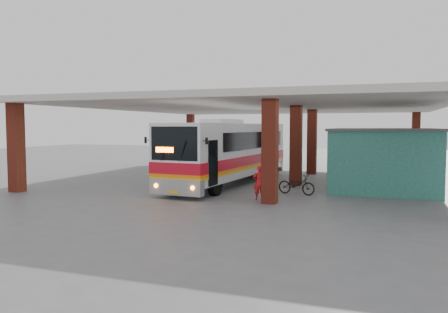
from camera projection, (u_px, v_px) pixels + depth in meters
ground at (226, 190)px, 22.10m from camera, size 90.00×90.00×0.00m
brick_columns at (276, 144)px, 26.18m from camera, size 20.10×21.60×4.35m
canopy_roof at (267, 106)px, 27.74m from camera, size 21.00×23.00×0.30m
shop_building at (383, 157)px, 23.25m from camera, size 5.20×8.20×3.11m
coach_bus at (230, 152)px, 24.45m from camera, size 3.55×12.51×3.60m
motorcycle at (296, 184)px, 20.59m from camera, size 1.94×1.08×0.97m
pedestrian at (259, 183)px, 19.08m from camera, size 0.65×0.54×1.52m
red_chair at (332, 172)px, 27.28m from camera, size 0.50×0.50×0.75m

